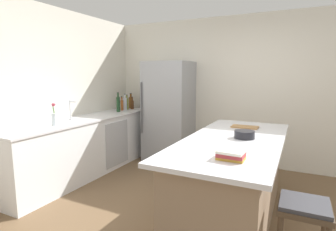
% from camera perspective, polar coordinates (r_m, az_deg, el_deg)
% --- Properties ---
extents(ground_plane, '(7.20, 7.20, 0.00)m').
position_cam_1_polar(ground_plane, '(3.16, 5.34, -21.61)').
color(ground_plane, brown).
extents(wall_rear, '(6.00, 0.10, 2.60)m').
position_cam_1_polar(wall_rear, '(4.91, 15.09, 4.97)').
color(wall_rear, silver).
rests_on(wall_rear, ground_plane).
extents(wall_left, '(0.10, 6.00, 2.60)m').
position_cam_1_polar(wall_left, '(4.27, -26.79, 3.83)').
color(wall_left, silver).
rests_on(wall_left, ground_plane).
extents(counter_run_left, '(0.66, 2.94, 0.91)m').
position_cam_1_polar(counter_run_left, '(4.56, -16.75, -6.11)').
color(counter_run_left, white).
rests_on(counter_run_left, ground_plane).
extents(kitchen_island, '(0.96, 2.27, 0.92)m').
position_cam_1_polar(kitchen_island, '(3.08, 13.60, -13.05)').
color(kitchen_island, '#8E755B').
rests_on(kitchen_island, ground_plane).
extents(refrigerator, '(0.81, 0.71, 1.83)m').
position_cam_1_polar(refrigerator, '(4.97, 0.15, 0.83)').
color(refrigerator, '#93969B').
rests_on(refrigerator, ground_plane).
extents(bar_stool, '(0.36, 0.36, 0.67)m').
position_cam_1_polar(bar_stool, '(2.35, 26.89, -18.81)').
color(bar_stool, '#473828').
rests_on(bar_stool, ground_plane).
extents(sink_faucet, '(0.15, 0.05, 0.30)m').
position_cam_1_polar(sink_faucet, '(4.30, -19.97, 1.16)').
color(sink_faucet, silver).
rests_on(sink_faucet, counter_run_left).
extents(flower_vase, '(0.07, 0.07, 0.30)m').
position_cam_1_polar(flower_vase, '(3.94, -23.08, -0.34)').
color(flower_vase, silver).
rests_on(flower_vase, counter_run_left).
extents(whiskey_bottle, '(0.09, 0.09, 0.31)m').
position_cam_1_polar(whiskey_bottle, '(5.54, -7.90, 2.83)').
color(whiskey_bottle, brown).
rests_on(whiskey_bottle, counter_run_left).
extents(syrup_bottle, '(0.06, 0.06, 0.25)m').
position_cam_1_polar(syrup_bottle, '(5.41, -7.62, 2.39)').
color(syrup_bottle, '#5B3319').
rests_on(syrup_bottle, counter_run_left).
extents(olive_oil_bottle, '(0.06, 0.06, 0.29)m').
position_cam_1_polar(olive_oil_bottle, '(5.36, -8.74, 2.55)').
color(olive_oil_bottle, olive).
rests_on(olive_oil_bottle, counter_run_left).
extents(soda_bottle, '(0.07, 0.07, 0.31)m').
position_cam_1_polar(soda_bottle, '(5.28, -9.13, 2.54)').
color(soda_bottle, silver).
rests_on(soda_bottle, counter_run_left).
extents(vinegar_bottle, '(0.05, 0.05, 0.27)m').
position_cam_1_polar(vinegar_bottle, '(5.21, -9.78, 2.25)').
color(vinegar_bottle, '#994C23').
rests_on(vinegar_bottle, counter_run_left).
extents(gin_bottle, '(0.06, 0.06, 0.27)m').
position_cam_1_polar(gin_bottle, '(5.12, -10.45, 2.16)').
color(gin_bottle, '#8CB79E').
rests_on(gin_bottle, counter_run_left).
extents(wine_bottle, '(0.07, 0.07, 0.36)m').
position_cam_1_polar(wine_bottle, '(5.03, -10.56, 2.47)').
color(wine_bottle, '#19381E').
rests_on(wine_bottle, counter_run_left).
extents(cookbook_stack, '(0.21, 0.20, 0.08)m').
position_cam_1_polar(cookbook_stack, '(2.22, 13.28, -8.09)').
color(cookbook_stack, gold).
rests_on(cookbook_stack, kitchen_island).
extents(mixing_bowl, '(0.21, 0.21, 0.08)m').
position_cam_1_polar(mixing_bowl, '(2.98, 15.96, -3.91)').
color(mixing_bowl, black).
rests_on(mixing_bowl, kitchen_island).
extents(cutting_board, '(0.33, 0.19, 0.02)m').
position_cam_1_polar(cutting_board, '(3.58, 16.04, -2.35)').
color(cutting_board, '#9E7042').
rests_on(cutting_board, kitchen_island).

